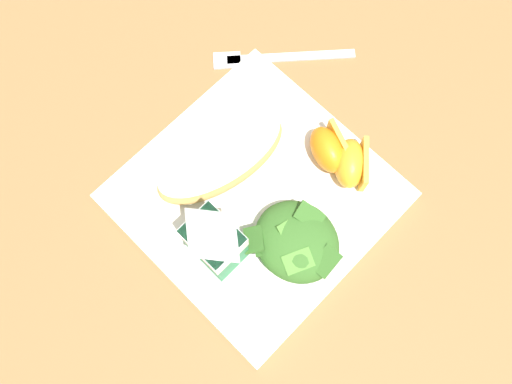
{
  "coord_description": "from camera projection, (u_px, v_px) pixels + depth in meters",
  "views": [
    {
      "loc": [
        -0.12,
        0.12,
        0.6
      ],
      "look_at": [
        0.0,
        0.0,
        0.03
      ],
      "focal_mm": 36.21,
      "sensor_mm": 36.0,
      "label": 1
    }
  ],
  "objects": [
    {
      "name": "orange_wedge_middle",
      "position": [
        329.0,
        149.0,
        0.61
      ],
      "size": [
        0.07,
        0.06,
        0.04
      ],
      "color": "orange",
      "rests_on": "white_plate"
    },
    {
      "name": "cheesy_pizza_bread",
      "position": [
        218.0,
        158.0,
        0.61
      ],
      "size": [
        0.11,
        0.18,
        0.04
      ],
      "color": "tan",
      "rests_on": "white_plate"
    },
    {
      "name": "metal_fork",
      "position": [
        272.0,
        57.0,
        0.68
      ],
      "size": [
        0.14,
        0.15,
        0.01
      ],
      "color": "silver",
      "rests_on": "ground"
    },
    {
      "name": "milk_carton",
      "position": [
        214.0,
        241.0,
        0.54
      ],
      "size": [
        0.06,
        0.05,
        0.11
      ],
      "color": "#2D8451",
      "rests_on": "white_plate"
    },
    {
      "name": "white_plate",
      "position": [
        256.0,
        196.0,
        0.62
      ],
      "size": [
        0.28,
        0.28,
        0.02
      ],
      "primitive_type": "cube",
      "color": "white",
      "rests_on": "ground"
    },
    {
      "name": "orange_wedge_front",
      "position": [
        351.0,
        163.0,
        0.6
      ],
      "size": [
        0.07,
        0.07,
        0.04
      ],
      "color": "orange",
      "rests_on": "white_plate"
    },
    {
      "name": "ground",
      "position": [
        256.0,
        198.0,
        0.63
      ],
      "size": [
        3.0,
        3.0,
        0.0
      ],
      "primitive_type": "plane",
      "color": "olive"
    },
    {
      "name": "green_salad_pile",
      "position": [
        297.0,
        241.0,
        0.58
      ],
      "size": [
        0.1,
        0.1,
        0.04
      ],
      "color": "#336023",
      "rests_on": "white_plate"
    }
  ]
}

